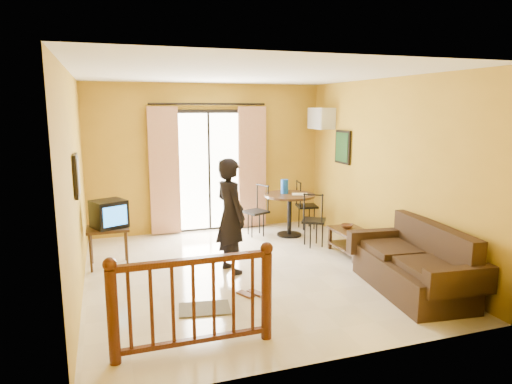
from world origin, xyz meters
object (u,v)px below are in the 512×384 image
object	(u,v)px
television	(109,214)
standing_person	(230,216)
coffee_table	(353,239)
dining_table	(290,203)
sofa	(415,267)

from	to	relation	value
television	standing_person	world-z (taller)	standing_person
coffee_table	standing_person	distance (m)	2.15
television	dining_table	distance (m)	3.26
dining_table	sofa	size ratio (longest dim) A/B	0.49
dining_table	coffee_table	xyz separation A→B (m)	(0.53, -1.38, -0.36)
coffee_table	sofa	bearing A→B (deg)	-89.74
dining_table	sofa	world-z (taller)	sofa
dining_table	standing_person	distance (m)	2.14
dining_table	standing_person	xyz separation A→B (m)	(-1.54, -1.47, 0.21)
television	coffee_table	world-z (taller)	television
television	sofa	xyz separation A→B (m)	(3.73, -2.25, -0.48)
dining_table	standing_person	bearing A→B (deg)	-136.19
television	coffee_table	bearing A→B (deg)	-34.74
coffee_table	dining_table	bearing A→B (deg)	111.14
standing_person	dining_table	bearing A→B (deg)	-60.58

